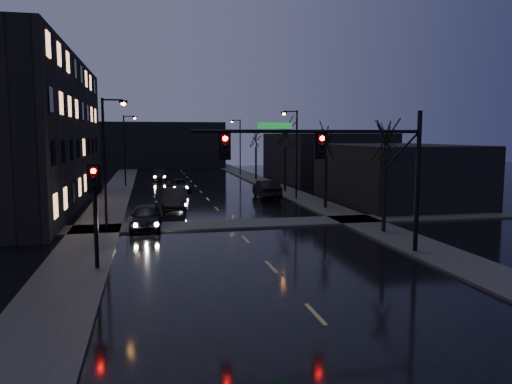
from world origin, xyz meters
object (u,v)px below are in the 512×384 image
oncoming_car_a (146,217)px  oncoming_car_c (179,185)px  lead_car (267,189)px  oncoming_car_b (175,199)px  oncoming_car_d (159,175)px

oncoming_car_a → oncoming_car_c: (3.28, 20.24, -0.13)m
oncoming_car_a → lead_car: lead_car is taller
lead_car → oncoming_car_b: bearing=31.9°
oncoming_car_b → lead_car: size_ratio=0.99×
oncoming_car_d → oncoming_car_b: bearing=-87.6°
oncoming_car_b → lead_car: bearing=36.6°
oncoming_car_b → oncoming_car_c: size_ratio=1.09×
oncoming_car_c → lead_car: 10.40m
oncoming_car_d → lead_car: (9.29, -20.55, 0.16)m
oncoming_car_c → lead_car: (7.57, -7.12, 0.20)m
oncoming_car_d → lead_car: bearing=-64.7°
oncoming_car_a → oncoming_car_d: (1.57, 33.67, -0.09)m
oncoming_car_a → oncoming_car_b: 8.28m
oncoming_car_a → oncoming_car_d: 33.70m
oncoming_car_b → oncoming_car_d: oncoming_car_b is taller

